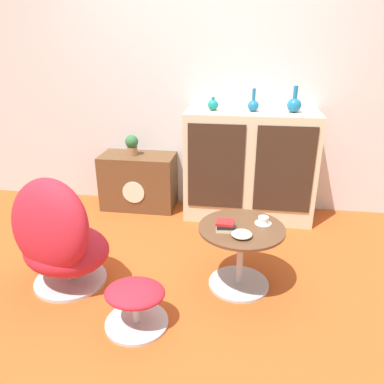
% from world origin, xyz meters
% --- Properties ---
extents(ground_plane, '(12.00, 12.00, 0.00)m').
position_xyz_m(ground_plane, '(0.00, 0.00, 0.00)').
color(ground_plane, '#B74C1E').
extents(wall_back, '(6.40, 0.06, 2.60)m').
position_xyz_m(wall_back, '(0.00, 1.57, 1.30)').
color(wall_back, silver).
rests_on(wall_back, ground_plane).
extents(sideboard, '(1.19, 0.48, 1.02)m').
position_xyz_m(sideboard, '(0.52, 1.30, 0.51)').
color(sideboard, beige).
rests_on(sideboard, ground_plane).
extents(tv_console, '(0.73, 0.40, 0.55)m').
position_xyz_m(tv_console, '(-0.59, 1.35, 0.28)').
color(tv_console, brown).
rests_on(tv_console, ground_plane).
extents(egg_chair, '(0.76, 0.72, 0.84)m').
position_xyz_m(egg_chair, '(-0.74, -0.06, 0.38)').
color(egg_chair, '#B7B7BC').
rests_on(egg_chair, ground_plane).
extents(ottoman, '(0.39, 0.39, 0.28)m').
position_xyz_m(ottoman, '(-0.12, -0.35, 0.18)').
color(ottoman, '#B7B7BC').
rests_on(ottoman, ground_plane).
extents(coffee_table, '(0.58, 0.58, 0.46)m').
position_xyz_m(coffee_table, '(0.48, 0.14, 0.28)').
color(coffee_table, '#B7B7BC').
rests_on(coffee_table, ground_plane).
extents(vase_leftmost, '(0.10, 0.10, 0.12)m').
position_xyz_m(vase_leftmost, '(0.16, 1.31, 1.07)').
color(vase_leftmost, '#147A75').
rests_on(vase_leftmost, sideboard).
extents(vase_inner_left, '(0.10, 0.10, 0.20)m').
position_xyz_m(vase_inner_left, '(0.52, 1.31, 1.08)').
color(vase_inner_left, '#196699').
rests_on(vase_inner_left, sideboard).
extents(vase_inner_right, '(0.12, 0.12, 0.23)m').
position_xyz_m(vase_inner_right, '(0.87, 1.31, 1.09)').
color(vase_inner_right, '#196699').
rests_on(vase_inner_right, sideboard).
extents(potted_plant, '(0.13, 0.13, 0.20)m').
position_xyz_m(potted_plant, '(-0.64, 1.35, 0.66)').
color(potted_plant, '#996B4C').
rests_on(potted_plant, tv_console).
extents(teacup, '(0.11, 0.11, 0.05)m').
position_xyz_m(teacup, '(0.62, 0.21, 0.48)').
color(teacup, white).
rests_on(teacup, coffee_table).
extents(book_stack, '(0.12, 0.11, 0.06)m').
position_xyz_m(book_stack, '(0.37, 0.08, 0.49)').
color(book_stack, beige).
rests_on(book_stack, coffee_table).
extents(bowl, '(0.13, 0.13, 0.04)m').
position_xyz_m(bowl, '(0.48, 0.01, 0.48)').
color(bowl, beige).
rests_on(bowl, coffee_table).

